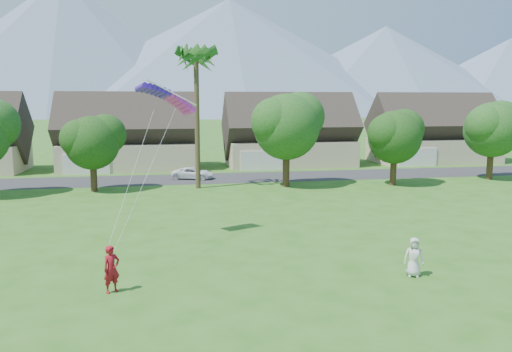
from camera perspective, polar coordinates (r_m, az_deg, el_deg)
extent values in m
plane|color=#2D6019|center=(18.35, 5.71, -16.55)|extent=(500.00, 500.00, 0.00)
cube|color=#2D2D30|center=(50.78, -4.74, -0.26)|extent=(90.00, 7.00, 0.01)
imported|color=maroon|center=(21.51, -16.19, -10.18)|extent=(0.86, 0.80, 1.97)
imported|color=silver|center=(23.59, 17.60, -8.82)|extent=(1.00, 0.82, 1.77)
imported|color=white|center=(50.54, -7.24, 0.32)|extent=(4.56, 3.07, 1.16)
cone|color=slate|center=(281.85, -20.93, 13.57)|extent=(190.00, 190.00, 70.00)
cone|color=slate|center=(279.10, -3.00, 13.34)|extent=(240.00, 240.00, 62.00)
cone|color=slate|center=(303.29, 14.51, 11.57)|extent=(200.00, 200.00, 50.00)
cone|color=slate|center=(343.86, 26.91, 10.12)|extent=(180.00, 180.00, 45.00)
cube|color=beige|center=(59.46, -14.26, 2.25)|extent=(15.00, 8.00, 3.00)
cube|color=#382D28|center=(59.20, -14.38, 5.42)|extent=(15.75, 8.15, 8.15)
cube|color=silver|center=(55.97, -18.83, 1.27)|extent=(4.80, 0.12, 2.20)
cube|color=beige|center=(61.07, 3.83, 2.66)|extent=(15.00, 8.00, 3.00)
cube|color=#382D28|center=(60.82, 3.86, 5.74)|extent=(15.75, 8.15, 8.15)
cube|color=silver|center=(56.28, 0.66, 1.76)|extent=(4.80, 0.12, 2.20)
cube|color=beige|center=(68.16, 19.55, 2.80)|extent=(15.00, 8.00, 3.00)
cube|color=#382D28|center=(67.94, 19.69, 5.56)|extent=(15.75, 8.15, 8.15)
cube|color=silver|center=(62.64, 18.01, 2.04)|extent=(4.80, 0.12, 2.20)
cylinder|color=#47301C|center=(45.42, -18.04, -0.32)|extent=(0.56, 0.56, 2.18)
sphere|color=#214916|center=(45.06, -18.23, 3.62)|extent=(4.62, 4.62, 4.62)
cylinder|color=#47301C|center=(45.67, 3.46, 0.55)|extent=(0.62, 0.62, 2.82)
sphere|color=#214916|center=(45.29, 3.51, 5.62)|extent=(5.98, 5.98, 5.98)
cylinder|color=#47301C|center=(48.11, 15.40, 0.35)|extent=(0.58, 0.58, 2.30)
sphere|color=#214916|center=(47.77, 15.56, 4.29)|extent=(4.90, 4.90, 4.90)
cylinder|color=#47301C|center=(54.94, 25.15, 0.97)|extent=(0.60, 0.60, 2.56)
sphere|color=#214916|center=(54.63, 25.40, 4.80)|extent=(5.44, 5.44, 5.44)
cylinder|color=#4C3D26|center=(44.58, -6.75, 6.23)|extent=(0.44, 0.44, 12.00)
sphere|color=#286021|center=(44.77, -6.89, 14.32)|extent=(3.00, 3.00, 3.00)
cube|color=#4418B9|center=(28.41, -11.81, 9.04)|extent=(1.91, 1.55, 0.50)
cube|color=#E12AB8|center=(28.41, -8.42, 9.12)|extent=(1.91, 1.55, 0.50)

